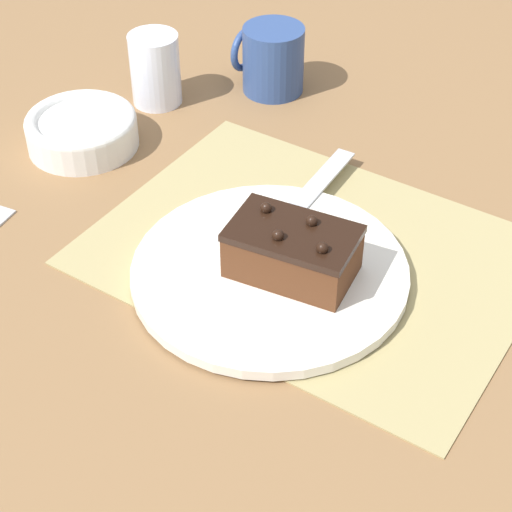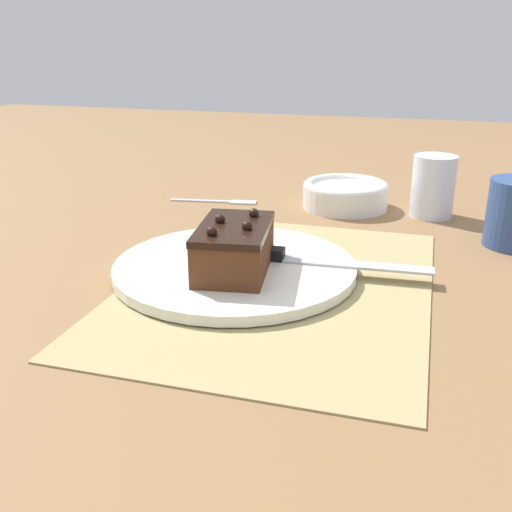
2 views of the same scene
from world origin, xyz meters
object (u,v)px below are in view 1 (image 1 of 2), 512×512
at_px(cake_plate, 270,272).
at_px(coffee_mug, 272,59).
at_px(serving_knife, 278,226).
at_px(small_bowl, 82,129).
at_px(drinking_glass, 155,69).
at_px(chocolate_cake, 293,251).

height_order(cake_plate, coffee_mug, coffee_mug).
distance_m(serving_knife, coffee_mug, 0.33).
relative_size(cake_plate, small_bowl, 2.08).
distance_m(serving_knife, drinking_glass, 0.34).
bearing_deg(coffee_mug, chocolate_cake, 125.38).
bearing_deg(drinking_glass, serving_knife, 150.89).
bearing_deg(small_bowl, drinking_glass, -94.38).
height_order(small_bowl, coffee_mug, coffee_mug).
bearing_deg(serving_knife, coffee_mug, 120.60).
bearing_deg(small_bowl, serving_knife, 174.93).
bearing_deg(cake_plate, coffee_mug, -57.87).
xyz_separation_m(chocolate_cake, small_bowl, (0.36, -0.08, -0.02)).
bearing_deg(small_bowl, coffee_mug, -116.16).
relative_size(cake_plate, chocolate_cake, 2.11).
xyz_separation_m(chocolate_cake, serving_knife, (0.05, -0.05, -0.02)).
relative_size(cake_plate, serving_knife, 1.12).
distance_m(cake_plate, drinking_glass, 0.39).
bearing_deg(serving_knife, drinking_glass, 147.97).
height_order(serving_knife, coffee_mug, coffee_mug).
relative_size(drinking_glass, small_bowl, 0.69).
bearing_deg(chocolate_cake, serving_knife, -45.59).
xyz_separation_m(cake_plate, drinking_glass, (0.32, -0.22, 0.04)).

